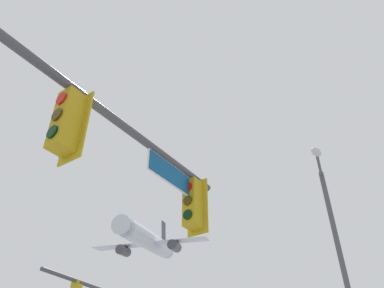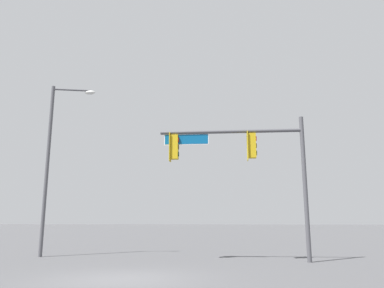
% 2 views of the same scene
% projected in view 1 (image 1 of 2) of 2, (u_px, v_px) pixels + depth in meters
% --- Properties ---
extents(signal_pole_near, '(6.40, 0.81, 6.22)m').
position_uv_depth(signal_pole_near, '(88.00, 155.00, 5.98)').
color(signal_pole_near, '#47474C').
rests_on(signal_pole_near, ground_plane).
extents(street_lamp, '(2.16, 0.79, 8.57)m').
position_uv_depth(street_lamp, '(343.00, 269.00, 11.76)').
color(street_lamp, '#4C4C51').
rests_on(street_lamp, ground_plane).
extents(airplane, '(31.32, 28.63, 14.66)m').
position_uv_depth(airplane, '(147.00, 240.00, 91.65)').
color(airplane, silver).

